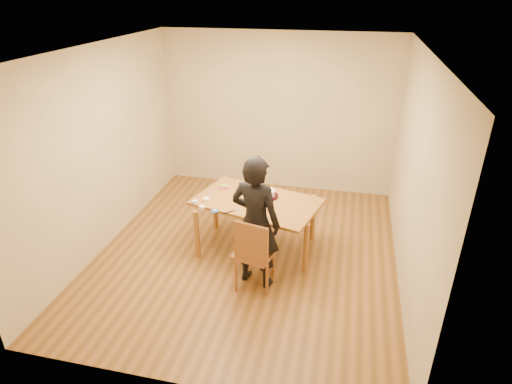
% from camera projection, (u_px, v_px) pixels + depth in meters
% --- Properties ---
extents(room_shell, '(4.00, 4.50, 2.70)m').
position_uv_depth(room_shell, '(253.00, 152.00, 5.64)').
color(room_shell, brown).
rests_on(room_shell, ground).
extents(dining_table, '(1.81, 1.34, 0.04)m').
position_uv_depth(dining_table, '(257.00, 202.00, 5.72)').
color(dining_table, brown).
rests_on(dining_table, floor).
extents(dining_chair, '(0.53, 0.53, 0.04)m').
position_uv_depth(dining_chair, '(255.00, 253.00, 5.14)').
color(dining_chair, brown).
rests_on(dining_chair, floor).
extents(cake_plate, '(0.30, 0.30, 0.02)m').
position_uv_depth(cake_plate, '(267.00, 196.00, 5.80)').
color(cake_plate, '#AC0B32').
rests_on(cake_plate, dining_table).
extents(cake, '(0.21, 0.21, 0.07)m').
position_uv_depth(cake, '(267.00, 193.00, 5.78)').
color(cake, white).
rests_on(cake, cake_plate).
extents(frosting_dome, '(0.21, 0.21, 0.03)m').
position_uv_depth(frosting_dome, '(267.00, 190.00, 5.76)').
color(frosting_dome, white).
rests_on(frosting_dome, cake).
extents(frosting_tub, '(0.09, 0.09, 0.08)m').
position_uv_depth(frosting_tub, '(255.00, 211.00, 5.37)').
color(frosting_tub, white).
rests_on(frosting_tub, dining_table).
extents(frosting_lid, '(0.10, 0.10, 0.01)m').
position_uv_depth(frosting_lid, '(215.00, 211.00, 5.44)').
color(frosting_lid, '#194EA8').
rests_on(frosting_lid, dining_table).
extents(frosting_dollop, '(0.04, 0.04, 0.02)m').
position_uv_depth(frosting_dollop, '(215.00, 210.00, 5.43)').
color(frosting_dollop, white).
rests_on(frosting_dollop, frosting_lid).
extents(ramekin_green, '(0.07, 0.07, 0.04)m').
position_uv_depth(ramekin_green, '(202.00, 207.00, 5.50)').
color(ramekin_green, white).
rests_on(ramekin_green, dining_table).
extents(ramekin_yellow, '(0.09, 0.09, 0.04)m').
position_uv_depth(ramekin_yellow, '(206.00, 200.00, 5.68)').
color(ramekin_yellow, white).
rests_on(ramekin_yellow, dining_table).
extents(ramekin_multi, '(0.08, 0.08, 0.04)m').
position_uv_depth(ramekin_multi, '(195.00, 202.00, 5.64)').
color(ramekin_multi, white).
rests_on(ramekin_multi, dining_table).
extents(candy_box_pink, '(0.15, 0.09, 0.02)m').
position_uv_depth(candy_box_pink, '(224.00, 188.00, 6.04)').
color(candy_box_pink, '#EC378A').
rests_on(candy_box_pink, dining_table).
extents(candy_box_green, '(0.12, 0.07, 0.02)m').
position_uv_depth(candy_box_green, '(224.00, 186.00, 6.04)').
color(candy_box_green, green).
rests_on(candy_box_green, candy_box_pink).
extents(spatula, '(0.14, 0.13, 0.01)m').
position_uv_depth(spatula, '(228.00, 212.00, 5.41)').
color(spatula, black).
rests_on(spatula, dining_table).
extents(person, '(0.69, 0.53, 1.68)m').
position_uv_depth(person, '(256.00, 223.00, 5.00)').
color(person, black).
rests_on(person, floor).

